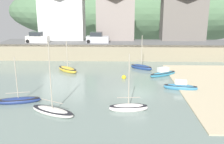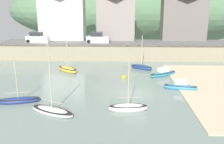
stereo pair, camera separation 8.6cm
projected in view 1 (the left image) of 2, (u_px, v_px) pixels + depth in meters
ground at (162, 137)px, 18.98m from camera, size 48.00×41.00×0.61m
quay_seawall at (130, 52)px, 44.81m from camera, size 48.00×9.40×2.40m
hillside_backdrop at (141, 11)px, 79.56m from camera, size 80.00×44.00×20.06m
waterfront_building_left at (62, 14)px, 51.04m from camera, size 8.96×4.66×9.92m
waterfront_building_centre at (115, 13)px, 50.71m from camera, size 7.58×4.74×10.01m
waterfront_building_right at (183, 13)px, 50.30m from camera, size 8.70×4.35×10.08m
motorboat_with_cabin at (181, 87)px, 29.61m from camera, size 3.92×1.70×1.33m
sailboat_blue_trim at (141, 67)px, 38.63m from camera, size 3.45×2.77×5.20m
sailboat_nearest_shore at (128, 107)px, 23.92m from camera, size 3.67×1.40×5.50m
sailboat_white_hull at (52, 111)px, 23.29m from camera, size 4.68×3.29×6.62m
sailboat_tall_mast at (18, 100)px, 25.78m from camera, size 4.43×2.11×4.76m
rowboat_small_beached at (163, 73)px, 35.16m from camera, size 4.19×3.13×1.31m
fishing_boat_green at (68, 69)px, 37.39m from camera, size 3.75×3.70×4.63m
parked_car_near_slipway at (37, 38)px, 47.92m from camera, size 4.21×1.99×1.95m
parked_car_by_wall at (97, 38)px, 47.59m from camera, size 4.17×1.88×1.95m
mooring_buoy at (124, 77)px, 33.86m from camera, size 0.58×0.58×0.58m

